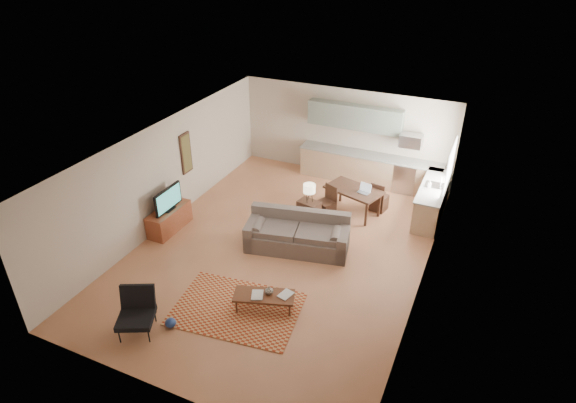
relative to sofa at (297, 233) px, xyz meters
The scene contains 25 objects.
room 0.98m from the sofa, 150.89° to the right, with size 9.00×9.00×9.00m.
kitchen_counter_back 4.06m from the sofa, 81.53° to the left, with size 4.26×0.64×0.92m, color tan, non-canonical shape.
kitchen_counter_right 3.86m from the sofa, 47.14° to the left, with size 0.64×2.26×0.92m, color tan, non-canonical shape.
kitchen_range 4.36m from the sofa, 67.07° to the left, with size 0.62×0.62×0.90m, color #A5A8AD.
kitchen_microwave 4.51m from the sofa, 67.17° to the left, with size 0.62×0.40×0.35m, color #A5A8AD.
upper_cabinets 4.43m from the sofa, 90.04° to the left, with size 2.80×0.34×0.70m, color slate.
window_right 4.22m from the sofa, 44.05° to the left, with size 0.02×1.40×1.05m, color white.
wall_art_left 3.76m from the sofa, 168.24° to the left, with size 0.06×0.42×1.10m, color brown, non-canonical shape.
triptych 4.52m from the sofa, 95.35° to the left, with size 1.70×0.04×0.50m, color beige, non-canonical shape.
rug 2.51m from the sofa, 96.12° to the right, with size 2.49×1.72×0.02m, color maroon.
sofa is the anchor object (origin of this frame).
coffee_table 2.25m from the sofa, 83.97° to the right, with size 1.22×0.48×0.37m, color #4C2513, non-canonical shape.
book_a 2.34m from the sofa, 89.49° to the right, with size 0.33×0.37×0.03m, color maroon.
book_b 2.09m from the sofa, 75.45° to the right, with size 0.29×0.35×0.02m, color navy.
vase 2.17m from the sofa, 81.74° to the right, with size 0.17×0.17×0.17m, color black.
armchair 4.13m from the sofa, 113.76° to the right, with size 0.76×0.76×0.86m, color black, non-canonical shape.
tv_credenza 3.34m from the sofa, behind, with size 0.49×1.28×0.59m, color brown, non-canonical shape.
tv 3.32m from the sofa, behind, with size 0.10×0.99×0.59m, color black, non-canonical shape.
console_table 1.20m from the sofa, 98.98° to the left, with size 0.54×0.36×0.63m, color #331E15, non-canonical shape.
table_lamp 1.27m from the sofa, 98.98° to the left, with size 0.31×0.31×0.51m, color beige, non-canonical shape.
dining_table 2.24m from the sofa, 71.84° to the left, with size 1.44×0.83×0.73m, color #331E15, non-canonical shape.
dining_chair_near 1.67m from the sofa, 86.57° to the left, with size 0.42×0.44×0.87m, color #331E15, non-canonical shape.
dining_chair_far 2.90m from the sofa, 63.46° to the left, with size 0.40×0.42×0.84m, color #331E15, non-canonical shape.
laptop 2.30m from the sofa, 64.12° to the left, with size 0.31×0.23×0.23m, color #A5A8AD, non-canonical shape.
soap_bottle 3.71m from the sofa, 46.37° to the left, with size 0.10×0.10×0.19m, color beige.
Camera 1 is at (4.01, -8.58, 6.69)m, focal length 30.00 mm.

